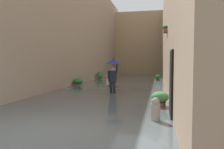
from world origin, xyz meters
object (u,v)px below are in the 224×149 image
potted_plant_mid_right (100,76)px  potted_plant_mid_left (160,100)px  person_wading (113,71)px  mooring_bollard (155,112)px  potted_plant_near_left (158,79)px  potted_plant_far_right (78,82)px

potted_plant_mid_right → potted_plant_mid_left: (-5.53, 11.92, -0.12)m
potted_plant_mid_right → person_wading: bearing=109.4°
mooring_bollard → person_wading: bearing=-65.9°
potted_plant_near_left → potted_plant_mid_right: bearing=-4.2°
potted_plant_mid_right → potted_plant_near_left: bearing=175.8°
potted_plant_mid_left → potted_plant_near_left: size_ratio=1.00×
potted_plant_far_right → potted_plant_mid_left: 8.36m
person_wading → potted_plant_mid_left: (-2.43, 3.08, -0.93)m
mooring_bollard → potted_plant_far_right: bearing=-56.5°
mooring_bollard → potted_plant_mid_left: bearing=-93.8°
person_wading → mooring_bollard: size_ratio=2.43×
potted_plant_mid_right → potted_plant_near_left: potted_plant_mid_right is taller
person_wading → mooring_bollard: person_wading is taller
potted_plant_mid_left → mooring_bollard: 2.04m
person_wading → potted_plant_near_left: size_ratio=2.74×
person_wading → mooring_bollard: bearing=114.1°
potted_plant_near_left → person_wading: bearing=74.8°
mooring_bollard → potted_plant_near_left: bearing=-90.0°
potted_plant_mid_left → potted_plant_near_left: 11.53m
potted_plant_mid_right → mooring_bollard: size_ratio=1.15×
person_wading → potted_plant_far_right: person_wading is taller
potted_plant_mid_right → potted_plant_near_left: 5.41m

